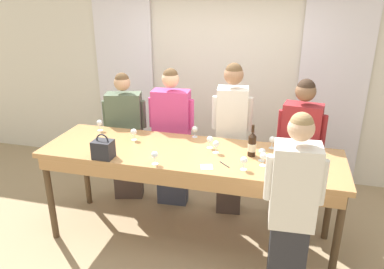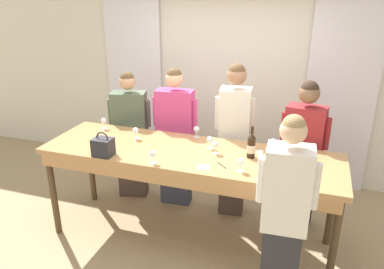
{
  "view_description": "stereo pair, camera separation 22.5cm",
  "coord_description": "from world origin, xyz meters",
  "px_view_note": "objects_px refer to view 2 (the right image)",
  "views": [
    {
      "loc": [
        0.9,
        -3.33,
        2.59
      ],
      "look_at": [
        0.0,
        0.09,
        1.19
      ],
      "focal_mm": 35.0,
      "sensor_mm": 36.0,
      "label": 1
    },
    {
      "loc": [
        1.11,
        -3.26,
        2.59
      ],
      "look_at": [
        0.0,
        0.09,
        1.19
      ],
      "focal_mm": 35.0,
      "sensor_mm": 36.0,
      "label": 2
    }
  ],
  "objects_px": {
    "wine_glass_back_mid": "(153,154)",
    "wine_glass_front_mid": "(215,145)",
    "wine_bottle": "(251,146)",
    "guest_olive_jacket": "(131,135)",
    "wine_glass_front_right": "(280,166)",
    "wine_glass_center_left": "(104,121)",
    "guest_striped_shirt": "(302,154)",
    "tasting_bar": "(188,161)",
    "handbag": "(103,147)",
    "wine_glass_center_mid": "(210,140)",
    "guest_cream_sweater": "(234,139)",
    "guest_pink_top": "(175,137)",
    "wine_glass_back_right": "(261,159)",
    "wine_glass_back_left": "(261,154)",
    "wine_glass_near_host": "(136,131)",
    "wine_glass_center_right": "(273,142)",
    "wine_glass_front_left": "(196,129)",
    "host_pouring": "(284,219)",
    "wine_glass_by_bottle": "(241,162)"
  },
  "relations": [
    {
      "from": "wine_glass_back_left",
      "to": "guest_pink_top",
      "type": "xyz_separation_m",
      "value": [
        -1.12,
        0.7,
        -0.24
      ]
    },
    {
      "from": "tasting_bar",
      "to": "wine_glass_near_host",
      "type": "relative_size",
      "value": 23.49
    },
    {
      "from": "host_pouring",
      "to": "wine_glass_near_host",
      "type": "bearing_deg",
      "value": 153.19
    },
    {
      "from": "guest_olive_jacket",
      "to": "handbag",
      "type": "bearing_deg",
      "value": -76.72
    },
    {
      "from": "tasting_bar",
      "to": "wine_glass_back_right",
      "type": "distance_m",
      "value": 0.77
    },
    {
      "from": "wine_glass_front_left",
      "to": "wine_glass_back_right",
      "type": "bearing_deg",
      "value": -33.79
    },
    {
      "from": "wine_glass_near_host",
      "to": "wine_glass_center_right",
      "type": "bearing_deg",
      "value": 6.11
    },
    {
      "from": "wine_glass_back_left",
      "to": "wine_glass_center_left",
      "type": "bearing_deg",
      "value": 169.63
    },
    {
      "from": "wine_glass_center_right",
      "to": "guest_striped_shirt",
      "type": "distance_m",
      "value": 0.53
    },
    {
      "from": "guest_striped_shirt",
      "to": "wine_glass_front_left",
      "type": "bearing_deg",
      "value": -166.33
    },
    {
      "from": "wine_glass_front_left",
      "to": "guest_olive_jacket",
      "type": "bearing_deg",
      "value": 164.02
    },
    {
      "from": "wine_glass_center_mid",
      "to": "guest_pink_top",
      "type": "height_order",
      "value": "guest_pink_top"
    },
    {
      "from": "wine_glass_center_mid",
      "to": "wine_glass_back_left",
      "type": "relative_size",
      "value": 1.0
    },
    {
      "from": "wine_bottle",
      "to": "wine_glass_front_left",
      "type": "xyz_separation_m",
      "value": [
        -0.66,
        0.33,
        -0.03
      ]
    },
    {
      "from": "wine_glass_center_left",
      "to": "handbag",
      "type": "bearing_deg",
      "value": -59.72
    },
    {
      "from": "wine_glass_center_left",
      "to": "wine_glass_center_right",
      "type": "distance_m",
      "value": 1.95
    },
    {
      "from": "wine_glass_center_left",
      "to": "guest_cream_sweater",
      "type": "distance_m",
      "value": 1.53
    },
    {
      "from": "wine_glass_front_left",
      "to": "wine_glass_center_left",
      "type": "bearing_deg",
      "value": -175.81
    },
    {
      "from": "tasting_bar",
      "to": "wine_glass_back_mid",
      "type": "height_order",
      "value": "wine_glass_back_mid"
    },
    {
      "from": "wine_glass_back_right",
      "to": "wine_glass_near_host",
      "type": "bearing_deg",
      "value": 168.8
    },
    {
      "from": "tasting_bar",
      "to": "wine_glass_front_mid",
      "type": "relative_size",
      "value": 23.49
    },
    {
      "from": "tasting_bar",
      "to": "wine_glass_center_mid",
      "type": "xyz_separation_m",
      "value": [
        0.18,
        0.17,
        0.18
      ]
    },
    {
      "from": "wine_bottle",
      "to": "guest_cream_sweater",
      "type": "xyz_separation_m",
      "value": [
        -0.3,
        0.61,
        -0.2
      ]
    },
    {
      "from": "wine_glass_front_mid",
      "to": "wine_glass_back_mid",
      "type": "bearing_deg",
      "value": -141.42
    },
    {
      "from": "tasting_bar",
      "to": "handbag",
      "type": "xyz_separation_m",
      "value": [
        -0.77,
        -0.33,
        0.18
      ]
    },
    {
      "from": "guest_pink_top",
      "to": "wine_bottle",
      "type": "bearing_deg",
      "value": -30.8
    },
    {
      "from": "handbag",
      "to": "wine_glass_center_right",
      "type": "relative_size",
      "value": 1.92
    },
    {
      "from": "tasting_bar",
      "to": "guest_pink_top",
      "type": "xyz_separation_m",
      "value": [
        -0.41,
        0.69,
        -0.06
      ]
    },
    {
      "from": "wine_glass_center_mid",
      "to": "wine_glass_front_right",
      "type": "bearing_deg",
      "value": -26.81
    },
    {
      "from": "wine_glass_front_mid",
      "to": "wine_glass_front_right",
      "type": "height_order",
      "value": "same"
    },
    {
      "from": "wine_glass_back_mid",
      "to": "host_pouring",
      "type": "height_order",
      "value": "host_pouring"
    },
    {
      "from": "wine_glass_back_mid",
      "to": "wine_glass_near_host",
      "type": "distance_m",
      "value": 0.66
    },
    {
      "from": "wine_glass_center_left",
      "to": "guest_striped_shirt",
      "type": "height_order",
      "value": "guest_striped_shirt"
    },
    {
      "from": "wine_glass_center_right",
      "to": "wine_glass_back_right",
      "type": "height_order",
      "value": "same"
    },
    {
      "from": "wine_glass_back_mid",
      "to": "guest_striped_shirt",
      "type": "bearing_deg",
      "value": 37.82
    },
    {
      "from": "wine_glass_center_right",
      "to": "guest_pink_top",
      "type": "xyz_separation_m",
      "value": [
        -1.2,
        0.37,
        -0.24
      ]
    },
    {
      "from": "wine_glass_front_mid",
      "to": "guest_olive_jacket",
      "type": "height_order",
      "value": "guest_olive_jacket"
    },
    {
      "from": "handbag",
      "to": "wine_glass_center_left",
      "type": "height_order",
      "value": "handbag"
    },
    {
      "from": "wine_bottle",
      "to": "wine_glass_front_mid",
      "type": "bearing_deg",
      "value": -176.5
    },
    {
      "from": "wine_glass_back_mid",
      "to": "wine_glass_front_mid",
      "type": "bearing_deg",
      "value": 38.58
    },
    {
      "from": "wine_glass_front_left",
      "to": "wine_glass_near_host",
      "type": "distance_m",
      "value": 0.66
    },
    {
      "from": "wine_glass_back_left",
      "to": "guest_pink_top",
      "type": "distance_m",
      "value": 1.35
    },
    {
      "from": "wine_bottle",
      "to": "guest_olive_jacket",
      "type": "distance_m",
      "value": 1.76
    },
    {
      "from": "tasting_bar",
      "to": "wine_glass_near_host",
      "type": "bearing_deg",
      "value": 165.93
    },
    {
      "from": "handbag",
      "to": "wine_glass_front_mid",
      "type": "distance_m",
      "value": 1.1
    },
    {
      "from": "wine_glass_by_bottle",
      "to": "wine_glass_back_right",
      "type": "bearing_deg",
      "value": 38.49
    },
    {
      "from": "wine_glass_front_left",
      "to": "wine_glass_front_mid",
      "type": "relative_size",
      "value": 1.0
    },
    {
      "from": "wine_glass_center_mid",
      "to": "wine_glass_back_mid",
      "type": "height_order",
      "value": "same"
    },
    {
      "from": "wine_glass_by_bottle",
      "to": "guest_striped_shirt",
      "type": "bearing_deg",
      "value": 61.49
    },
    {
      "from": "wine_glass_center_mid",
      "to": "guest_cream_sweater",
      "type": "relative_size",
      "value": 0.07
    }
  ]
}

